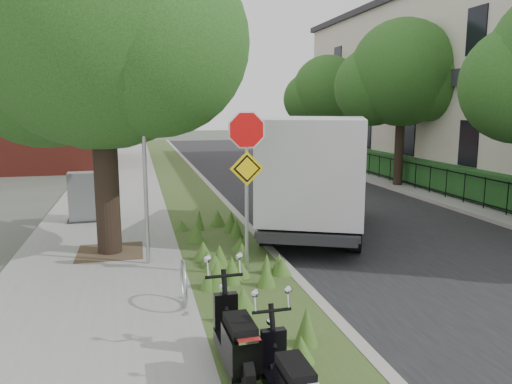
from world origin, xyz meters
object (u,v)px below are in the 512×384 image
(sign_assembly, at_px, (247,160))
(scooter_near, at_px, (237,348))
(box_truck, at_px, (316,170))
(utility_cabinet, at_px, (86,198))

(sign_assembly, height_order, scooter_near, sign_assembly)
(sign_assembly, bearing_deg, scooter_near, -104.30)
(box_truck, relative_size, utility_cabinet, 4.45)
(sign_assembly, relative_size, scooter_near, 1.93)
(scooter_near, distance_m, utility_cabinet, 9.41)
(scooter_near, relative_size, box_truck, 0.28)
(sign_assembly, distance_m, box_truck, 4.08)
(scooter_near, distance_m, box_truck, 7.56)
(sign_assembly, xyz_separation_m, box_truck, (2.52, 3.14, -0.65))
(utility_cabinet, bearing_deg, box_truck, -22.38)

